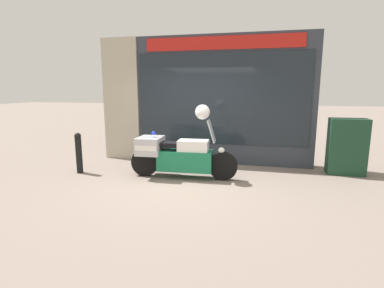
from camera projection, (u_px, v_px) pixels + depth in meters
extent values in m
plane|color=gray|center=(185.00, 183.00, 6.27)|extent=(60.00, 60.00, 0.00)
cube|color=#333842|center=(204.00, 100.00, 7.88)|extent=(5.59, 0.40, 3.28)
cube|color=#B2A893|center=(125.00, 100.00, 8.43)|extent=(1.02, 0.55, 3.28)
cube|color=#1E262D|center=(221.00, 99.00, 7.55)|extent=(4.34, 0.02, 2.28)
cube|color=red|center=(222.00, 43.00, 7.30)|extent=(3.91, 0.03, 0.32)
cube|color=slate|center=(220.00, 152.00, 8.04)|extent=(4.12, 0.30, 0.55)
cube|color=silver|center=(221.00, 115.00, 7.99)|extent=(4.12, 0.02, 1.47)
cube|color=beige|center=(221.00, 87.00, 7.72)|extent=(4.12, 0.30, 0.03)
cube|color=maroon|center=(168.00, 85.00, 8.05)|extent=(0.18, 0.04, 0.05)
cube|color=navy|center=(203.00, 85.00, 7.82)|extent=(0.18, 0.04, 0.05)
cube|color=#C68E19|center=(240.00, 85.00, 7.60)|extent=(0.18, 0.04, 0.05)
cube|color=#195623|center=(279.00, 85.00, 7.38)|extent=(0.18, 0.04, 0.05)
cube|color=#2D8E42|center=(168.00, 135.00, 8.23)|extent=(0.19, 0.02, 0.27)
cube|color=#2866B7|center=(202.00, 137.00, 8.01)|extent=(0.19, 0.03, 0.27)
cube|color=white|center=(238.00, 138.00, 7.79)|extent=(0.19, 0.03, 0.27)
cube|color=red|center=(275.00, 139.00, 7.57)|extent=(0.19, 0.01, 0.27)
cylinder|color=black|center=(223.00, 166.00, 6.46)|extent=(0.63, 0.17, 0.62)
cylinder|color=black|center=(145.00, 162.00, 6.77)|extent=(0.63, 0.17, 0.62)
cube|color=#19754C|center=(185.00, 160.00, 6.59)|extent=(1.22, 0.50, 0.45)
cube|color=white|center=(193.00, 146.00, 6.50)|extent=(0.67, 0.43, 0.26)
cube|color=black|center=(173.00, 145.00, 6.58)|extent=(0.71, 0.37, 0.10)
cube|color=#B7B7BC|center=(150.00, 145.00, 6.68)|extent=(0.56, 0.68, 0.38)
cube|color=white|center=(150.00, 145.00, 6.68)|extent=(0.51, 0.68, 0.11)
cube|color=#B2BCC6|center=(211.00, 131.00, 6.37)|extent=(0.19, 0.32, 0.49)
sphere|color=white|center=(221.00, 150.00, 6.41)|extent=(0.14, 0.14, 0.14)
sphere|color=blue|center=(154.00, 133.00, 6.61)|extent=(0.09, 0.09, 0.09)
cube|color=#193D28|center=(347.00, 147.00, 6.85)|extent=(0.81, 0.42, 1.29)
sphere|color=white|center=(203.00, 112.00, 6.33)|extent=(0.32, 0.32, 0.32)
cylinder|color=black|center=(79.00, 155.00, 6.98)|extent=(0.14, 0.14, 0.83)
sphere|color=black|center=(78.00, 136.00, 6.90)|extent=(0.15, 0.15, 0.15)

